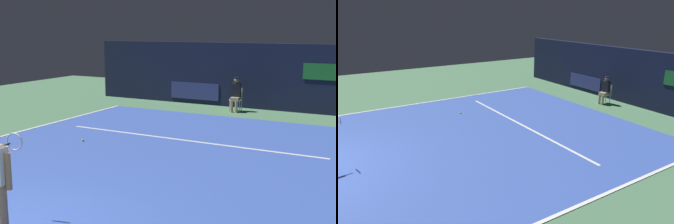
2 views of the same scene
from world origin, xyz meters
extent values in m
plane|color=#4C7A56|center=(0.00, 5.02, 0.00)|extent=(29.39, 29.39, 0.00)
cube|color=#3856B2|center=(0.00, 5.02, 0.01)|extent=(10.17, 12.04, 0.01)
cube|color=white|center=(5.04, 5.02, 0.01)|extent=(0.10, 12.04, 0.01)
cube|color=white|center=(-5.04, 5.02, 0.01)|extent=(0.10, 12.04, 0.01)
cube|color=white|center=(0.00, 7.13, 0.01)|extent=(7.94, 0.10, 0.01)
cube|color=#141933|center=(0.00, 13.25, 1.30)|extent=(14.32, 0.30, 2.60)
cube|color=navy|center=(-2.51, 13.09, 0.55)|extent=(2.20, 0.04, 0.70)
torus|color=#B2B2B7|center=(-0.11, 0.95, 1.35)|extent=(0.30, 0.09, 0.30)
cube|color=white|center=(-0.35, 12.23, 0.46)|extent=(0.48, 0.45, 0.04)
cube|color=white|center=(-0.37, 12.43, 0.69)|extent=(0.42, 0.08, 0.42)
cylinder|color=#B2B2B7|center=(-0.51, 12.04, 0.23)|extent=(0.03, 0.03, 0.46)
cylinder|color=#B2B2B7|center=(-0.14, 12.08, 0.23)|extent=(0.03, 0.03, 0.46)
cylinder|color=#B2B2B7|center=(-0.55, 12.38, 0.23)|extent=(0.03, 0.03, 0.46)
cylinder|color=#B2B2B7|center=(-0.18, 12.42, 0.23)|extent=(0.03, 0.03, 0.46)
cube|color=tan|center=(-0.34, 12.15, 0.50)|extent=(0.36, 0.43, 0.14)
cylinder|color=tan|center=(-0.41, 11.96, 0.23)|extent=(0.11, 0.11, 0.46)
cylinder|color=tan|center=(-0.23, 11.98, 0.23)|extent=(0.11, 0.11, 0.46)
cube|color=black|center=(-0.35, 12.27, 0.83)|extent=(0.36, 0.26, 0.52)
sphere|color=#8C6647|center=(-0.35, 12.27, 1.21)|extent=(0.20, 0.20, 0.20)
cylinder|color=#141933|center=(-0.35, 12.27, 1.30)|extent=(0.19, 0.19, 0.04)
sphere|color=#CCE033|center=(-2.54, 5.66, 0.05)|extent=(0.07, 0.07, 0.07)
camera|label=1|loc=(5.56, -4.23, 3.20)|focal=48.54mm
camera|label=2|loc=(9.25, 0.62, 4.25)|focal=32.86mm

